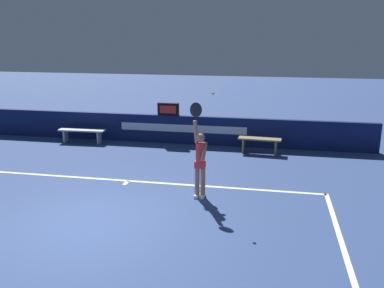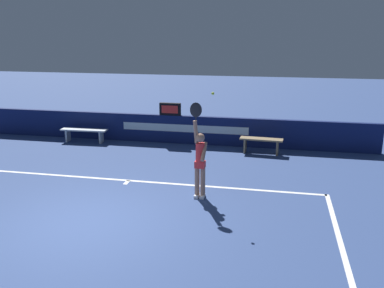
% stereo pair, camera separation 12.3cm
% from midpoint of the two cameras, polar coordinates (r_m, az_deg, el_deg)
% --- Properties ---
extents(ground_plane, '(60.00, 60.00, 0.00)m').
position_cam_midpoint_polar(ground_plane, '(8.99, -14.79, -10.54)').
color(ground_plane, navy).
extents(court_lines, '(10.24, 5.22, 0.00)m').
position_cam_midpoint_polar(court_lines, '(9.04, -14.62, -10.37)').
color(court_lines, white).
rests_on(court_lines, ground).
extents(back_wall, '(14.29, 0.19, 0.99)m').
position_cam_midpoint_polar(back_wall, '(14.76, -3.84, 2.09)').
color(back_wall, '#101C4D').
rests_on(back_wall, ground).
extents(speed_display, '(0.75, 0.15, 0.43)m').
position_cam_midpoint_polar(speed_display, '(14.59, -3.52, 4.80)').
color(speed_display, black).
rests_on(speed_display, back_wall).
extents(tennis_player, '(0.41, 0.39, 2.29)m').
position_cam_midpoint_polar(tennis_player, '(9.70, 0.73, -2.16)').
color(tennis_player, '#9C705C').
rests_on(tennis_player, ground).
extents(tennis_ball, '(0.06, 0.06, 0.06)m').
position_cam_midpoint_polar(tennis_ball, '(9.16, 2.52, 6.95)').
color(tennis_ball, '#C4E42F').
extents(courtside_bench_near, '(1.39, 0.46, 0.50)m').
position_cam_midpoint_polar(courtside_bench_near, '(13.60, 9.01, 0.28)').
color(courtside_bench_near, olive).
rests_on(courtside_bench_near, ground).
extents(courtside_bench_far, '(1.68, 0.42, 0.47)m').
position_cam_midpoint_polar(courtside_bench_far, '(15.29, -15.09, 1.55)').
color(courtside_bench_far, '#B1BBC0').
rests_on(courtside_bench_far, ground).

